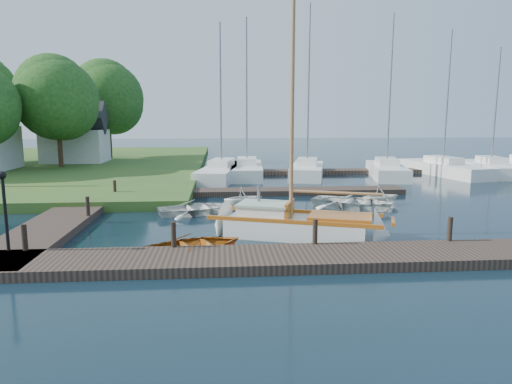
{
  "coord_description": "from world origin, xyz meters",
  "views": [
    {
      "loc": [
        -1.55,
        -19.03,
        4.3
      ],
      "look_at": [
        0.0,
        0.0,
        1.2
      ],
      "focal_mm": 32.0,
      "sensor_mm": 36.0,
      "label": 1
    }
  ],
  "objects": [
    {
      "name": "tender_b",
      "position": [
        -0.38,
        3.0,
        0.53
      ],
      "size": [
        2.52,
        2.37,
        1.07
      ],
      "primitive_type": "imported",
      "rotation": [
        0.0,
        0.0,
        1.94
      ],
      "color": "white",
      "rests_on": "ground"
    },
    {
      "name": "tree_3",
      "position": [
        -14.0,
        18.05,
        5.81
      ],
      "size": [
        6.41,
        6.38,
        8.74
      ],
      "color": "#332114",
      "rests_on": "shore"
    },
    {
      "name": "marina_boat_5",
      "position": [
        15.53,
        14.39,
        0.57
      ],
      "size": [
        3.7,
        9.02,
        10.72
      ],
      "rotation": [
        0.0,
        0.0,
        1.75
      ],
      "color": "white",
      "rests_on": "ground"
    },
    {
      "name": "left_dock",
      "position": [
        -8.0,
        2.0,
        0.15
      ],
      "size": [
        2.2,
        18.0,
        0.3
      ],
      "primitive_type": "cube",
      "color": "#2D231C",
      "rests_on": "ground"
    },
    {
      "name": "tender_c",
      "position": [
        4.82,
        2.05,
        0.41
      ],
      "size": [
        4.81,
        4.52,
        0.81
      ],
      "primitive_type": "imported",
      "rotation": [
        0.0,
        0.0,
        0.97
      ],
      "color": "white",
      "rests_on": "ground"
    },
    {
      "name": "mooring_post_1",
      "position": [
        -3.0,
        -5.0,
        0.7
      ],
      "size": [
        0.16,
        0.16,
        0.8
      ],
      "primitive_type": "cylinder",
      "color": "black",
      "rests_on": "near_dock"
    },
    {
      "name": "marina_boat_4",
      "position": [
        10.77,
        13.51,
        0.58
      ],
      "size": [
        3.74,
        7.96,
        11.59
      ],
      "rotation": [
        0.0,
        0.0,
        1.36
      ],
      "color": "white",
      "rests_on": "ground"
    },
    {
      "name": "tender_d",
      "position": [
        6.48,
        2.78,
        0.56
      ],
      "size": [
        2.56,
        2.35,
        1.12
      ],
      "primitive_type": "imported",
      "rotation": [
        0.0,
        0.0,
        1.85
      ],
      "color": "white",
      "rests_on": "ground"
    },
    {
      "name": "marina_boat_1",
      "position": [
        0.51,
        14.62,
        0.57
      ],
      "size": [
        2.74,
        8.2,
        11.36
      ],
      "rotation": [
        0.0,
        0.0,
        1.5
      ],
      "color": "white",
      "rests_on": "ground"
    },
    {
      "name": "far_dock",
      "position": [
        2.0,
        6.5,
        0.15
      ],
      "size": [
        14.0,
        1.6,
        0.3
      ],
      "primitive_type": "cube",
      "color": "#2D231C",
      "rests_on": "ground"
    },
    {
      "name": "pontoon",
      "position": [
        10.0,
        16.0,
        0.15
      ],
      "size": [
        30.0,
        1.6,
        0.3
      ],
      "primitive_type": "cube",
      "color": "#2D231C",
      "rests_on": "ground"
    },
    {
      "name": "marina_boat_0",
      "position": [
        -1.38,
        13.46,
        0.57
      ],
      "size": [
        3.85,
        9.13,
        10.77
      ],
      "rotation": [
        0.0,
        0.0,
        1.38
      ],
      "color": "white",
      "rests_on": "ground"
    },
    {
      "name": "mooring_post_2",
      "position": [
        1.5,
        -5.0,
        0.7
      ],
      "size": [
        0.16,
        0.16,
        0.8
      ],
      "primitive_type": "cylinder",
      "color": "black",
      "rests_on": "near_dock"
    },
    {
      "name": "sailboat",
      "position": [
        1.41,
        -2.92,
        0.34
      ],
      "size": [
        7.4,
        4.21,
        9.83
      ],
      "rotation": [
        0.0,
        0.0,
        -0.34
      ],
      "color": "white",
      "rests_on": "ground"
    },
    {
      "name": "dinghy",
      "position": [
        -2.4,
        -4.7,
        0.34
      ],
      "size": [
        3.95,
        3.48,
        0.68
      ],
      "primitive_type": "imported",
      "rotation": [
        0.0,
        0.0,
        1.99
      ],
      "color": "#8D5411",
      "rests_on": "ground"
    },
    {
      "name": "marina_boat_2",
      "position": [
        4.89,
        13.84,
        0.59
      ],
      "size": [
        3.77,
        7.22,
        12.22
      ],
      "rotation": [
        0.0,
        0.0,
        1.33
      ],
      "color": "white",
      "rests_on": "ground"
    },
    {
      "name": "near_dock",
      "position": [
        0.0,
        -6.0,
        0.15
      ],
      "size": [
        18.0,
        2.2,
        0.3
      ],
      "primitive_type": "cube",
      "color": "#2D231C",
      "rests_on": "ground"
    },
    {
      "name": "mooring_post_4",
      "position": [
        -7.0,
        0.0,
        0.7
      ],
      "size": [
        0.16,
        0.16,
        0.8
      ],
      "primitive_type": "cylinder",
      "color": "black",
      "rests_on": "left_dock"
    },
    {
      "name": "house_c",
      "position": [
        -14.0,
        22.0,
        2.58
      ],
      "size": [
        5.25,
        4.0,
        5.28
      ],
      "color": "beige",
      "rests_on": "shore"
    },
    {
      "name": "tree_7",
      "position": [
        -12.0,
        26.05,
        6.2
      ],
      "size": [
        6.83,
        6.83,
        9.38
      ],
      "color": "#332114",
      "rests_on": "shore"
    },
    {
      "name": "mooring_post_3",
      "position": [
        6.0,
        -5.0,
        0.7
      ],
      "size": [
        0.16,
        0.16,
        0.8
      ],
      "primitive_type": "cylinder",
      "color": "black",
      "rests_on": "near_dock"
    },
    {
      "name": "ground",
      "position": [
        0.0,
        0.0,
        0.0
      ],
      "size": [
        160.0,
        160.0,
        0.0
      ],
      "primitive_type": "plane",
      "color": "black",
      "rests_on": "ground"
    },
    {
      "name": "lamp_post",
      "position": [
        -8.0,
        -5.0,
        1.87
      ],
      "size": [
        0.24,
        0.24,
        2.44
      ],
      "color": "black",
      "rests_on": "near_dock"
    },
    {
      "name": "mooring_post_0",
      "position": [
        -7.5,
        -5.0,
        0.7
      ],
      "size": [
        0.16,
        0.16,
        0.8
      ],
      "primitive_type": "cylinder",
      "color": "black",
      "rests_on": "near_dock"
    },
    {
      "name": "marina_boat_6",
      "position": [
        19.16,
        14.06,
        0.56
      ],
      "size": [
        3.27,
        7.76,
        9.43
      ],
      "rotation": [
        0.0,
        0.0,
        1.42
      ],
      "color": "white",
      "rests_on": "ground"
    },
    {
      "name": "mooring_post_5",
      "position": [
        -7.0,
        5.0,
        0.7
      ],
      "size": [
        0.16,
        0.16,
        0.8
      ],
      "primitive_type": "cylinder",
      "color": "black",
      "rests_on": "left_dock"
    },
    {
      "name": "tender_a",
      "position": [
        -2.64,
        1.37,
        0.35
      ],
      "size": [
        3.96,
        3.3,
        0.71
      ],
      "primitive_type": "imported",
      "rotation": [
        0.0,
        0.0,
        1.86
      ],
      "color": "white",
      "rests_on": "ground"
    }
  ]
}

